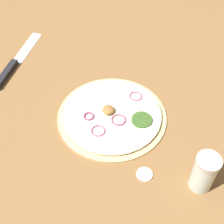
{
  "coord_description": "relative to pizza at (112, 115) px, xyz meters",
  "views": [
    {
      "loc": [
        0.52,
        -0.2,
        0.66
      ],
      "look_at": [
        0.0,
        0.0,
        0.02
      ],
      "focal_mm": 50.0,
      "sensor_mm": 36.0,
      "label": 1
    }
  ],
  "objects": [
    {
      "name": "pizza",
      "position": [
        0.0,
        0.0,
        0.0
      ],
      "size": [
        0.3,
        0.3,
        0.03
      ],
      "color": "#D6B77A",
      "rests_on": "ground_plane"
    },
    {
      "name": "loose_cap",
      "position": [
        0.2,
        0.01,
        -0.0
      ],
      "size": [
        0.04,
        0.04,
        0.01
      ],
      "color": "beige",
      "rests_on": "ground_plane"
    },
    {
      "name": "spice_jar",
      "position": [
        0.26,
        0.12,
        0.05
      ],
      "size": [
        0.05,
        0.05,
        0.1
      ],
      "color": "silver",
      "rests_on": "ground_plane"
    },
    {
      "name": "ground_plane",
      "position": [
        -0.0,
        -0.0,
        -0.01
      ],
      "size": [
        3.0,
        3.0,
        0.0
      ],
      "primitive_type": "plane",
      "color": "brown"
    },
    {
      "name": "knife",
      "position": [
        -0.3,
        -0.23,
        -0.0
      ],
      "size": [
        0.26,
        0.2,
        0.02
      ],
      "rotation": [
        0.0,
        0.0,
        2.52
      ],
      "color": "silver",
      "rests_on": "ground_plane"
    }
  ]
}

